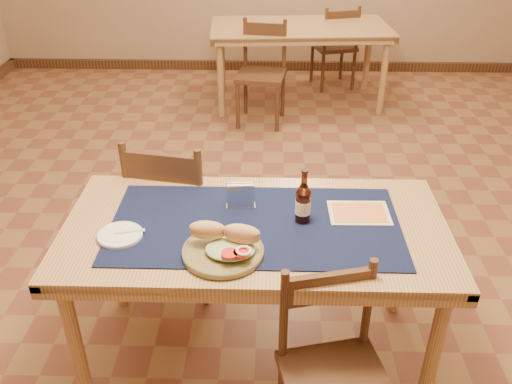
{
  "coord_description": "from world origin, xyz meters",
  "views": [
    {
      "loc": [
        0.06,
        -2.66,
        2.03
      ],
      "look_at": [
        0.0,
        -0.7,
        0.85
      ],
      "focal_mm": 38.0,
      "sensor_mm": 36.0,
      "label": 1
    }
  ],
  "objects_px": {
    "sandwich_plate": "(225,246)",
    "napkin_holder": "(241,196)",
    "back_table": "(300,35)",
    "beer_bottle": "(303,203)",
    "chair_main_near": "(334,373)",
    "chair_main_far": "(177,210)",
    "main_table": "(255,241)"
  },
  "relations": [
    {
      "from": "main_table",
      "to": "beer_bottle",
      "type": "bearing_deg",
      "value": 8.56
    },
    {
      "from": "sandwich_plate",
      "to": "napkin_holder",
      "type": "xyz_separation_m",
      "value": [
        0.04,
        0.34,
        0.02
      ]
    },
    {
      "from": "beer_bottle",
      "to": "chair_main_near",
      "type": "bearing_deg",
      "value": -77.98
    },
    {
      "from": "main_table",
      "to": "sandwich_plate",
      "type": "distance_m",
      "value": 0.26
    },
    {
      "from": "chair_main_far",
      "to": "back_table",
      "type": "bearing_deg",
      "value": 74.89
    },
    {
      "from": "main_table",
      "to": "back_table",
      "type": "relative_size",
      "value": 0.93
    },
    {
      "from": "back_table",
      "to": "sandwich_plate",
      "type": "xyz_separation_m",
      "value": [
        -0.43,
        -3.5,
        0.12
      ]
    },
    {
      "from": "sandwich_plate",
      "to": "napkin_holder",
      "type": "relative_size",
      "value": 2.44
    },
    {
      "from": "sandwich_plate",
      "to": "beer_bottle",
      "type": "height_order",
      "value": "beer_bottle"
    },
    {
      "from": "chair_main_near",
      "to": "chair_main_far",
      "type": "bearing_deg",
      "value": 126.28
    },
    {
      "from": "main_table",
      "to": "chair_main_near",
      "type": "xyz_separation_m",
      "value": [
        0.31,
        -0.49,
        -0.24
      ]
    },
    {
      "from": "beer_bottle",
      "to": "main_table",
      "type": "bearing_deg",
      "value": -171.44
    },
    {
      "from": "back_table",
      "to": "chair_main_far",
      "type": "distance_m",
      "value": 2.89
    },
    {
      "from": "back_table",
      "to": "beer_bottle",
      "type": "relative_size",
      "value": 7.13
    },
    {
      "from": "back_table",
      "to": "chair_main_near",
      "type": "relative_size",
      "value": 2.08
    },
    {
      "from": "chair_main_near",
      "to": "back_table",
      "type": "bearing_deg",
      "value": 89.72
    },
    {
      "from": "back_table",
      "to": "chair_main_far",
      "type": "bearing_deg",
      "value": -105.11
    },
    {
      "from": "chair_main_near",
      "to": "napkin_holder",
      "type": "height_order",
      "value": "napkin_holder"
    },
    {
      "from": "chair_main_far",
      "to": "napkin_holder",
      "type": "xyz_separation_m",
      "value": [
        0.36,
        -0.37,
        0.33
      ]
    },
    {
      "from": "main_table",
      "to": "beer_bottle",
      "type": "height_order",
      "value": "beer_bottle"
    },
    {
      "from": "back_table",
      "to": "napkin_holder",
      "type": "height_order",
      "value": "napkin_holder"
    },
    {
      "from": "chair_main_far",
      "to": "napkin_holder",
      "type": "relative_size",
      "value": 7.16
    },
    {
      "from": "back_table",
      "to": "chair_main_near",
      "type": "xyz_separation_m",
      "value": [
        -0.02,
        -3.78,
        -0.24
      ]
    },
    {
      "from": "sandwich_plate",
      "to": "chair_main_far",
      "type": "bearing_deg",
      "value": 113.98
    },
    {
      "from": "main_table",
      "to": "napkin_holder",
      "type": "relative_size",
      "value": 12.34
    },
    {
      "from": "back_table",
      "to": "beer_bottle",
      "type": "distance_m",
      "value": 3.27
    },
    {
      "from": "chair_main_near",
      "to": "sandwich_plate",
      "type": "bearing_deg",
      "value": 145.67
    },
    {
      "from": "beer_bottle",
      "to": "napkin_holder",
      "type": "distance_m",
      "value": 0.29
    },
    {
      "from": "chair_main_near",
      "to": "napkin_holder",
      "type": "distance_m",
      "value": 0.82
    },
    {
      "from": "back_table",
      "to": "beer_bottle",
      "type": "xyz_separation_m",
      "value": [
        -0.13,
        -3.27,
        0.18
      ]
    },
    {
      "from": "chair_main_near",
      "to": "beer_bottle",
      "type": "relative_size",
      "value": 3.43
    },
    {
      "from": "main_table",
      "to": "beer_bottle",
      "type": "xyz_separation_m",
      "value": [
        0.2,
        0.03,
        0.18
      ]
    }
  ]
}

